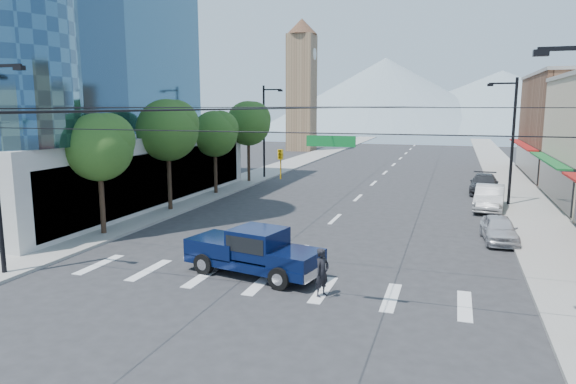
% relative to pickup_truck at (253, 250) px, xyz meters
% --- Properties ---
extents(ground, '(160.00, 160.00, 0.00)m').
position_rel_pickup_truck_xyz_m(ground, '(0.88, -2.39, -1.05)').
color(ground, '#28282B').
rests_on(ground, ground).
extents(sidewalk_left, '(4.00, 120.00, 0.15)m').
position_rel_pickup_truck_xyz_m(sidewalk_left, '(-11.12, 37.61, -0.98)').
color(sidewalk_left, gray).
rests_on(sidewalk_left, ground).
extents(sidewalk_right, '(4.00, 120.00, 0.15)m').
position_rel_pickup_truck_xyz_m(sidewalk_right, '(12.88, 37.61, -0.98)').
color(sidewalk_right, gray).
rests_on(sidewalk_right, ground).
extents(clock_tower, '(4.80, 4.80, 20.40)m').
position_rel_pickup_truck_xyz_m(clock_tower, '(-15.62, 59.61, 9.59)').
color(clock_tower, '#8C6B4C').
rests_on(clock_tower, ground).
extents(mountain_left, '(80.00, 80.00, 22.00)m').
position_rel_pickup_truck_xyz_m(mountain_left, '(-14.12, 147.61, 9.95)').
color(mountain_left, gray).
rests_on(mountain_left, ground).
extents(mountain_right, '(90.00, 90.00, 18.00)m').
position_rel_pickup_truck_xyz_m(mountain_right, '(20.88, 157.61, 7.95)').
color(mountain_right, gray).
rests_on(mountain_right, ground).
extents(tree_near, '(3.65, 3.64, 6.71)m').
position_rel_pickup_truck_xyz_m(tree_near, '(-10.19, 3.71, 3.94)').
color(tree_near, black).
rests_on(tree_near, ground).
extents(tree_midnear, '(4.09, 4.09, 7.52)m').
position_rel_pickup_truck_xyz_m(tree_midnear, '(-10.19, 10.71, 4.54)').
color(tree_midnear, black).
rests_on(tree_midnear, ground).
extents(tree_midfar, '(3.65, 3.64, 6.71)m').
position_rel_pickup_truck_xyz_m(tree_midfar, '(-10.19, 17.71, 3.94)').
color(tree_midfar, black).
rests_on(tree_midfar, ground).
extents(tree_far, '(4.09, 4.09, 7.52)m').
position_rel_pickup_truck_xyz_m(tree_far, '(-10.19, 24.71, 4.54)').
color(tree_far, black).
rests_on(tree_far, ground).
extents(signal_rig, '(21.80, 0.20, 9.00)m').
position_rel_pickup_truck_xyz_m(signal_rig, '(1.07, -3.39, 3.59)').
color(signal_rig, black).
rests_on(signal_rig, ground).
extents(lamp_pole_nw, '(2.00, 0.25, 9.00)m').
position_rel_pickup_truck_xyz_m(lamp_pole_nw, '(-9.79, 27.61, 3.89)').
color(lamp_pole_nw, black).
rests_on(lamp_pole_nw, ground).
extents(lamp_pole_ne, '(2.00, 0.25, 9.00)m').
position_rel_pickup_truck_xyz_m(lamp_pole_ne, '(11.55, 19.61, 3.89)').
color(lamp_pole_ne, black).
rests_on(lamp_pole_ne, ground).
extents(pickup_truck, '(6.28, 3.31, 2.03)m').
position_rel_pickup_truck_xyz_m(pickup_truck, '(0.00, 0.00, 0.00)').
color(pickup_truck, '#08133B').
rests_on(pickup_truck, ground).
extents(pedestrian, '(0.69, 0.80, 1.85)m').
position_rel_pickup_truck_xyz_m(pedestrian, '(3.38, -1.54, -0.13)').
color(pedestrian, black).
rests_on(pedestrian, ground).
extents(parked_car_near, '(1.93, 4.16, 1.38)m').
position_rel_pickup_truck_xyz_m(parked_car_near, '(10.28, 8.91, -0.37)').
color(parked_car_near, silver).
rests_on(parked_car_near, ground).
extents(parked_car_mid, '(2.32, 5.36, 1.72)m').
position_rel_pickup_truck_xyz_m(parked_car_mid, '(10.28, 17.71, -0.20)').
color(parked_car_mid, '#BBBBBB').
rests_on(parked_car_mid, ground).
extents(parked_car_far, '(2.50, 5.49, 1.56)m').
position_rel_pickup_truck_xyz_m(parked_car_far, '(10.28, 24.90, -0.28)').
color(parked_car_far, '#313033').
rests_on(parked_car_far, ground).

